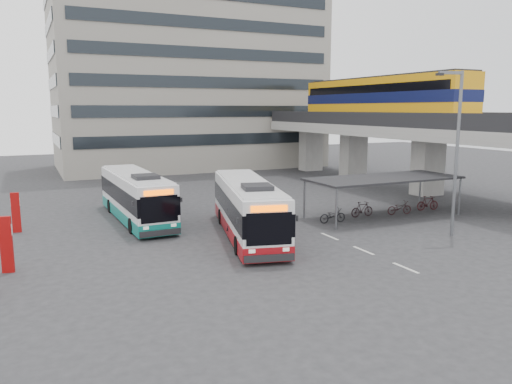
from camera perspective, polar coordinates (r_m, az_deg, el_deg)
name	(u,v)px	position (r m, az deg, el deg)	size (l,w,h in m)	color
ground	(289,242)	(26.30, 3.84, -5.68)	(120.00, 120.00, 0.00)	#28282B
viaduct	(387,116)	(45.99, 14.73, 8.40)	(8.00, 32.00, 9.68)	gray
bike_shelter	(383,191)	(33.07, 14.27, 0.09)	(10.00, 4.00, 2.54)	#595B60
office_block	(188,60)	(61.27, -7.77, 14.69)	(30.00, 15.00, 25.00)	gray
road_markings	(364,250)	(25.20, 12.19, -6.55)	(0.15, 7.60, 0.01)	beige
bus_main	(248,209)	(27.12, -0.96, -1.92)	(4.99, 11.22, 3.24)	white
bus_teal	(136,197)	(31.90, -13.56, -0.52)	(2.61, 10.78, 3.17)	white
pedestrian	(231,223)	(26.50, -2.91, -3.60)	(0.64, 0.42, 1.76)	black
lamp_post	(455,144)	(28.74, 21.84, 5.15)	(1.53, 0.56, 8.83)	#595B60
sign_totem_mid	(6,244)	(23.59, -26.63, -5.30)	(0.52, 0.27, 2.44)	#980909
sign_totem_north	(16,212)	(30.99, -25.76, -2.06)	(0.49, 0.17, 2.27)	#980909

